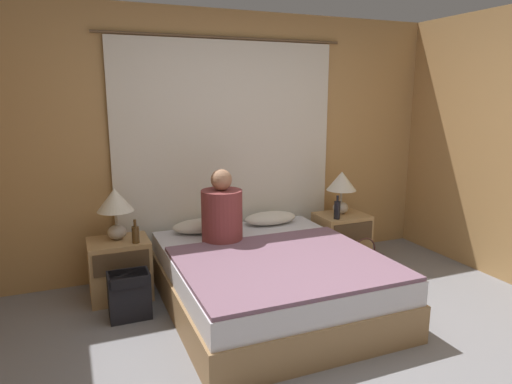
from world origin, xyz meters
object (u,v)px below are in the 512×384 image
pillow_left (201,226)px  person_left_in_bed (222,213)px  lamp_left (115,205)px  bed (269,280)px  beer_bottle_on_right_stand (337,210)px  beer_bottle_on_left_stand (135,234)px  nightstand_right (341,238)px  backpack_on_floor (129,292)px  nightstand_left (120,269)px  handbag_on_floor (364,263)px  pillow_right (270,218)px  lamp_right (341,185)px

pillow_left → person_left_in_bed: person_left_in_bed is taller
lamp_left → pillow_left: bearing=5.9°
bed → beer_bottle_on_right_stand: (0.97, 0.54, 0.38)m
beer_bottle_on_right_stand → pillow_left: bearing=169.8°
beer_bottle_on_left_stand → beer_bottle_on_right_stand: (1.95, 0.00, 0.02)m
beer_bottle_on_left_stand → lamp_left: bearing=129.6°
pillow_left → beer_bottle_on_left_stand: bearing=-159.3°
nightstand_right → beer_bottle_on_left_stand: bearing=-176.6°
nightstand_right → beer_bottle_on_right_stand: (-0.14, -0.12, 0.35)m
beer_bottle_on_left_stand → backpack_on_floor: beer_bottle_on_left_stand is taller
nightstand_left → backpack_on_floor: bearing=-86.9°
beer_bottle_on_left_stand → beer_bottle_on_right_stand: 1.95m
lamp_left → beer_bottle_on_left_stand: lamp_left is taller
pillow_left → handbag_on_floor: (1.50, -0.48, -0.41)m
lamp_left → pillow_right: bearing=3.0°
pillow_left → handbag_on_floor: bearing=-17.7°
nightstand_right → pillow_right: size_ratio=0.95×
bed → beer_bottle_on_right_stand: 1.17m
nightstand_right → handbag_on_floor: size_ratio=1.40×
bed → pillow_left: pillow_left is taller
pillow_right → backpack_on_floor: 1.57m
bed → person_left_in_bed: 0.70m
lamp_right → handbag_on_floor: bearing=-85.7°
nightstand_right → backpack_on_floor: (-2.21, -0.42, -0.04)m
beer_bottle_on_right_stand → backpack_on_floor: (-2.06, -0.30, -0.39)m
pillow_left → pillow_right: (0.71, 0.00, 0.00)m
nightstand_right → beer_bottle_on_left_stand: size_ratio=2.55×
beer_bottle_on_right_stand → lamp_left: bearing=175.6°
lamp_left → nightstand_left: bearing=-90.0°
nightstand_left → lamp_left: 0.56m
pillow_left → beer_bottle_on_right_stand: beer_bottle_on_right_stand is taller
lamp_left → backpack_on_floor: size_ratio=1.18×
pillow_left → beer_bottle_on_left_stand: 0.68m
nightstand_right → lamp_right: bearing=90.0°
lamp_left → backpack_on_floor: lamp_left is taller
person_left_in_bed → bed: bearing=-58.0°
pillow_right → person_left_in_bed: 0.74m
nightstand_right → handbag_on_floor: bearing=-85.2°
backpack_on_floor → bed: bearing=-12.2°
nightstand_left → lamp_right: 2.30m
nightstand_left → handbag_on_floor: size_ratio=1.40×
person_left_in_bed → lamp_left: bearing=162.1°
person_left_in_bed → beer_bottle_on_right_stand: (1.23, 0.11, -0.12)m
pillow_right → beer_bottle_on_left_stand: bearing=-169.9°
beer_bottle_on_left_stand → backpack_on_floor: 0.49m
beer_bottle_on_left_stand → beer_bottle_on_right_stand: bearing=0.0°
beer_bottle_on_right_stand → backpack_on_floor: size_ratio=0.63×
nightstand_left → pillow_right: bearing=4.5°
lamp_left → person_left_in_bed: bearing=-17.9°
lamp_left → beer_bottle_on_left_stand: size_ratio=2.21×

